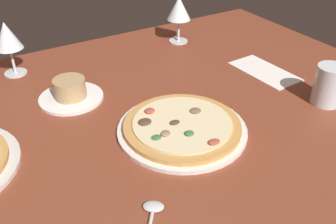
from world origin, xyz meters
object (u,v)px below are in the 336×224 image
Objects in this scene: pizza_main at (182,127)px; wine_glass_near at (179,9)px; paper_menu at (264,71)px; water_glass at (328,87)px; ramekin_on_saucer at (70,92)px; wine_glass_far at (7,37)px; spoon at (153,211)px.

wine_glass_near reaches higher than pizza_main.
wine_glass_near is 0.76× the size of paper_menu.
ramekin_on_saucer is at bearing 147.33° from water_glass.
wine_glass_far is (-27.16, 51.87, 10.49)cm from pizza_main.
ramekin_on_saucer is at bearing 121.93° from pizza_main.
pizza_main is 56.73cm from wine_glass_near.
pizza_main is 26.17cm from spoon.
wine_glass_far is 77.51cm from paper_menu.
wine_glass_far is 1.00× the size of wine_glass_near.
ramekin_on_saucer reaches higher than spoon.
water_glass is at bearing 9.54° from spoon.
wine_glass_far is 56.55cm from wine_glass_near.
wine_glass_near is at bearing 54.19° from spoon.
pizza_main is 41.19cm from water_glass.
wine_glass_near is at bearing 103.19° from paper_menu.
wine_glass_near is 57.67cm from water_glass.
water_glass is at bearing -89.88° from paper_menu.
wine_glass_far is at bearing 97.07° from spoon.
pizza_main is 1.90× the size of wine_glass_near.
pizza_main is at bearing -62.36° from wine_glass_far.
pizza_main is 33.32cm from ramekin_on_saucer.
wine_glass_far is at bearing 117.64° from pizza_main.
wine_glass_near reaches higher than water_glass.
wine_glass_near is (56.38, -4.41, 0.11)cm from wine_glass_far.
paper_menu is at bearing -30.32° from wine_glass_far.
spoon is (-0.81, -46.85, -1.79)cm from ramekin_on_saucer.
spoon is (-18.42, -18.58, -0.75)cm from pizza_main.
water_glass is 59.50cm from spoon.
wine_glass_far reaches higher than ramekin_on_saucer.
wine_glass_far and wine_glass_near have the same top height.
water_glass is (10.88, -56.20, -7.06)cm from wine_glass_near.
spoon is at bearing -125.81° from wine_glass_near.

